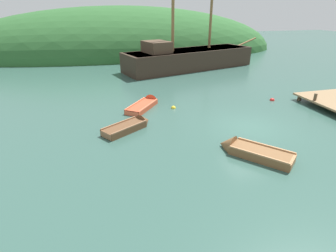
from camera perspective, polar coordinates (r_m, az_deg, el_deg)
The scene contains 8 objects.
ground_plane at distance 15.63m, azimuth 17.05°, elevation -0.19°, with size 120.00×120.00×0.00m, color #33564C.
shore_hill at distance 41.87m, azimuth -9.62°, elevation 15.24°, with size 47.81×18.13×12.97m, color #2D602D.
sailing_ship at distance 29.99m, azimuth 4.40°, elevation 13.61°, with size 17.20×7.85×10.83m.
rowboat_near_dock at distance 12.72m, azimuth 17.12°, elevation -5.30°, with size 2.96×3.27×1.07m.
rowboat_portside at distance 14.81m, azimuth -8.01°, elevation -0.17°, with size 3.06×2.47×0.92m.
rowboat_outer_right at distance 18.23m, azimuth -4.75°, elevation 4.56°, with size 2.92×3.40×1.00m.
buoy_red at distance 20.75m, azimuth 21.42°, elevation 5.14°, with size 0.35×0.35×0.35m, color red.
buoy_yellow at distance 17.79m, azimuth 1.17°, elevation 3.85°, with size 0.33×0.33×0.33m, color yellow.
Camera 1 is at (-7.97, -11.98, 6.12)m, focal length 28.42 mm.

